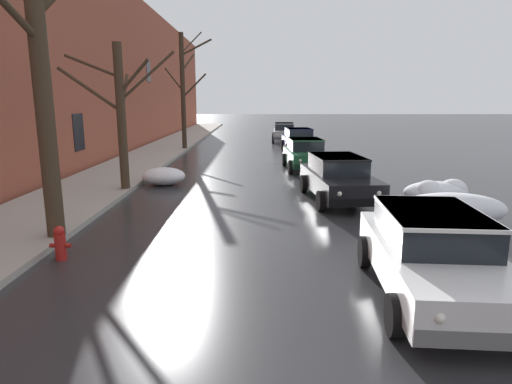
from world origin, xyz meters
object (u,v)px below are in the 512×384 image
at_px(fire_hydrant, 61,243).
at_px(sedan_white_approaching_near_lane, 432,252).
at_px(bare_tree_second_along_sidewalk, 43,78).
at_px(bare_tree_far_down_block, 185,88).
at_px(sedan_silver_queued_behind_truck, 284,132).
at_px(bare_tree_mid_block, 120,112).
at_px(sedan_green_parked_kerbside_mid, 306,153).
at_px(sedan_black_parked_kerbside_close, 338,177).
at_px(sedan_darkblue_parked_far_down_block, 299,139).

bearing_deg(fire_hydrant, sedan_white_approaching_near_lane, -13.66).
distance_m(bare_tree_second_along_sidewalk, sedan_white_approaching_near_lane, 8.41).
xyz_separation_m(bare_tree_far_down_block, sedan_silver_queued_behind_truck, (6.66, 6.09, -3.15)).
xyz_separation_m(bare_tree_mid_block, sedan_green_parked_kerbside_mid, (6.89, 5.17, -2.02)).
xyz_separation_m(bare_tree_second_along_sidewalk, sedan_black_parked_kerbside_close, (7.16, 4.29, -2.87)).
xyz_separation_m(sedan_white_approaching_near_lane, sedan_black_parked_kerbside_close, (-0.23, 7.11, 0.00)).
bearing_deg(bare_tree_far_down_block, sedan_green_parked_kerbside_mid, -49.29).
height_order(bare_tree_far_down_block, sedan_darkblue_parked_far_down_block, bare_tree_far_down_block).
xyz_separation_m(sedan_darkblue_parked_far_down_block, fire_hydrant, (-6.64, -19.25, -0.39)).
bearing_deg(sedan_black_parked_kerbside_close, sedan_darkblue_parked_far_down_block, 89.73).
height_order(bare_tree_second_along_sidewalk, sedan_green_parked_kerbside_mid, bare_tree_second_along_sidewalk).
xyz_separation_m(sedan_black_parked_kerbside_close, sedan_green_parked_kerbside_mid, (-0.35, 6.37, -0.00)).
bearing_deg(bare_tree_far_down_block, sedan_silver_queued_behind_truck, 42.47).
height_order(sedan_green_parked_kerbside_mid, sedan_silver_queued_behind_truck, same).
bearing_deg(bare_tree_mid_block, sedan_silver_queued_behind_truck, 70.50).
relative_size(sedan_silver_queued_behind_truck, fire_hydrant, 6.35).
height_order(bare_tree_mid_block, sedan_darkblue_parked_far_down_block, bare_tree_mid_block).
xyz_separation_m(bare_tree_second_along_sidewalk, sedan_darkblue_parked_far_down_block, (7.22, 18.09, -2.88)).
relative_size(bare_tree_far_down_block, sedan_white_approaching_near_lane, 1.74).
relative_size(bare_tree_second_along_sidewalk, sedan_darkblue_parked_far_down_block, 1.77).
height_order(sedan_darkblue_parked_far_down_block, fire_hydrant, sedan_darkblue_parked_far_down_block).
relative_size(bare_tree_far_down_block, sedan_green_parked_kerbside_mid, 1.84).
height_order(bare_tree_mid_block, sedan_silver_queued_behind_truck, bare_tree_mid_block).
distance_m(sedan_green_parked_kerbside_mid, fire_hydrant, 13.37).
bearing_deg(sedan_white_approaching_near_lane, sedan_black_parked_kerbside_close, 91.83).
distance_m(bare_tree_mid_block, bare_tree_far_down_block, 13.08).
bearing_deg(sedan_green_parked_kerbside_mid, sedan_darkblue_parked_far_down_block, 86.84).
bearing_deg(bare_tree_mid_block, sedan_green_parked_kerbside_mid, 36.87).
bearing_deg(sedan_silver_queued_behind_truck, sedan_darkblue_parked_far_down_block, -85.42).
distance_m(bare_tree_mid_block, sedan_darkblue_parked_far_down_block, 14.70).
xyz_separation_m(bare_tree_far_down_block, sedan_white_approaching_near_lane, (7.34, -21.34, -3.15)).
relative_size(bare_tree_second_along_sidewalk, sedan_white_approaching_near_lane, 1.65).
bearing_deg(bare_tree_far_down_block, sedan_black_parked_kerbside_close, -63.44).
relative_size(sedan_black_parked_kerbside_close, sedan_silver_queued_behind_truck, 1.00).
distance_m(sedan_white_approaching_near_lane, sedan_darkblue_parked_far_down_block, 20.91).
distance_m(sedan_green_parked_kerbside_mid, sedan_darkblue_parked_far_down_block, 7.44).
xyz_separation_m(sedan_green_parked_kerbside_mid, sedan_darkblue_parked_far_down_block, (0.41, 7.43, 0.00)).
distance_m(sedan_green_parked_kerbside_mid, sedan_silver_queued_behind_truck, 13.96).
distance_m(bare_tree_mid_block, sedan_white_approaching_near_lane, 11.35).
height_order(sedan_black_parked_kerbside_close, sedan_darkblue_parked_far_down_block, same).
bearing_deg(sedan_green_parked_kerbside_mid, bare_tree_far_down_block, 130.71).
xyz_separation_m(sedan_green_parked_kerbside_mid, fire_hydrant, (-6.23, -11.82, -0.39)).
xyz_separation_m(sedan_darkblue_parked_far_down_block, sedan_silver_queued_behind_truck, (-0.52, 6.53, 0.00)).
bearing_deg(sedan_black_parked_kerbside_close, sedan_silver_queued_behind_truck, 91.29).
bearing_deg(sedan_white_approaching_near_lane, bare_tree_far_down_block, 108.99).
bearing_deg(bare_tree_second_along_sidewalk, sedan_silver_queued_behind_truck, 74.78).
bearing_deg(sedan_green_parked_kerbside_mid, fire_hydrant, -117.77).
bearing_deg(sedan_green_parked_kerbside_mid, bare_tree_mid_block, -143.13).
distance_m(sedan_black_parked_kerbside_close, sedan_darkblue_parked_far_down_block, 13.80).
bearing_deg(bare_tree_second_along_sidewalk, sedan_white_approaching_near_lane, -20.86).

